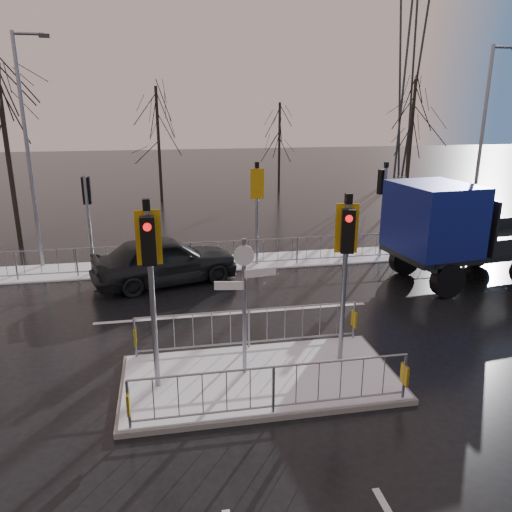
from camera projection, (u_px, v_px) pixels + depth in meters
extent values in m
plane|color=black|center=(260.00, 381.00, 11.02)|extent=(120.00, 120.00, 0.00)
cube|color=white|center=(217.00, 263.00, 19.10)|extent=(30.00, 2.00, 0.04)
cube|color=silver|center=(235.00, 313.00, 14.59)|extent=(8.00, 0.15, 0.01)
cube|color=slate|center=(260.00, 379.00, 11.00)|extent=(6.00, 3.00, 0.12)
cube|color=white|center=(260.00, 376.00, 10.98)|extent=(5.85, 2.85, 0.03)
cube|color=gold|center=(128.00, 403.00, 9.05)|extent=(0.05, 0.28, 0.42)
cube|color=gold|center=(405.00, 374.00, 10.00)|extent=(0.05, 0.28, 0.42)
cube|color=gold|center=(135.00, 336.00, 11.65)|extent=(0.05, 0.28, 0.42)
cube|color=gold|center=(354.00, 319.00, 12.59)|extent=(0.05, 0.28, 0.42)
cylinder|color=gray|center=(153.00, 303.00, 10.04)|extent=(0.11, 0.11, 3.80)
cube|color=black|center=(148.00, 241.00, 9.48)|extent=(0.28, 0.22, 0.95)
cylinder|color=red|center=(147.00, 227.00, 9.29)|extent=(0.16, 0.04, 0.16)
cube|color=#C8930B|center=(149.00, 238.00, 9.72)|extent=(0.50, 0.03, 1.10)
cube|color=black|center=(146.00, 205.00, 9.45)|extent=(0.14, 0.14, 0.22)
cylinder|color=gray|center=(344.00, 286.00, 11.17)|extent=(0.11, 0.11, 3.70)
cube|color=black|center=(348.00, 231.00, 10.62)|extent=(0.33, 0.28, 0.95)
cylinder|color=red|center=(349.00, 219.00, 10.43)|extent=(0.16, 0.08, 0.16)
cube|color=#C8930B|center=(347.00, 228.00, 10.86)|extent=(0.49, 0.16, 1.10)
cube|color=black|center=(349.00, 199.00, 10.59)|extent=(0.14, 0.14, 0.22)
cylinder|color=gray|center=(244.00, 309.00, 10.67)|extent=(0.09, 0.09, 3.10)
cube|color=silver|center=(260.00, 272.00, 10.49)|extent=(0.70, 0.14, 0.18)
cube|color=silver|center=(229.00, 286.00, 10.45)|extent=(0.62, 0.15, 0.18)
cylinder|color=silver|center=(244.00, 256.00, 10.29)|extent=(0.44, 0.03, 0.44)
cylinder|color=gray|center=(89.00, 225.00, 17.51)|extent=(0.11, 0.11, 3.50)
cube|color=black|center=(87.00, 190.00, 17.33)|extent=(0.28, 0.22, 0.95)
cylinder|color=red|center=(86.00, 181.00, 17.34)|extent=(0.16, 0.04, 0.16)
cylinder|color=gray|center=(257.00, 217.00, 18.55)|extent=(0.11, 0.11, 3.60)
cube|color=black|center=(256.00, 183.00, 18.35)|extent=(0.28, 0.22, 0.95)
cylinder|color=red|center=(255.00, 174.00, 18.37)|extent=(0.16, 0.04, 0.16)
cube|color=#C8930B|center=(257.00, 184.00, 18.11)|extent=(0.50, 0.03, 1.10)
cube|color=black|center=(257.00, 165.00, 17.99)|extent=(0.14, 0.14, 0.22)
cylinder|color=gray|center=(383.00, 213.00, 19.44)|extent=(0.11, 0.11, 3.50)
cube|color=black|center=(382.00, 182.00, 19.24)|extent=(0.33, 0.28, 0.95)
cylinder|color=red|center=(381.00, 174.00, 19.25)|extent=(0.16, 0.08, 0.16)
cube|color=black|center=(386.00, 165.00, 18.89)|extent=(0.14, 0.14, 0.22)
imported|color=black|center=(165.00, 260.00, 16.84)|extent=(5.19, 3.16, 1.65)
cylinder|color=black|center=(447.00, 280.00, 15.67)|extent=(1.15, 0.47, 1.12)
cylinder|color=black|center=(405.00, 259.00, 17.81)|extent=(1.15, 0.47, 1.12)
cylinder|color=black|center=(477.00, 252.00, 18.71)|extent=(1.15, 0.47, 1.12)
cube|color=black|center=(492.00, 247.00, 17.35)|extent=(7.64, 3.44, 0.18)
cube|color=navy|center=(433.00, 218.00, 16.26)|extent=(2.54, 2.93, 2.24)
cube|color=black|center=(462.00, 203.00, 16.44)|extent=(0.31, 2.23, 1.23)
cube|color=#2D3033|center=(412.00, 256.00, 16.43)|extent=(0.44, 2.57, 0.39)
cube|color=black|center=(468.00, 220.00, 16.71)|extent=(0.41, 2.68, 1.68)
cylinder|color=black|center=(9.00, 160.00, 20.29)|extent=(0.20, 0.20, 7.36)
cylinder|color=black|center=(159.00, 146.00, 30.34)|extent=(0.19, 0.19, 6.90)
cylinder|color=black|center=(279.00, 148.00, 33.76)|extent=(0.16, 0.16, 5.98)
cylinder|color=black|center=(411.00, 139.00, 32.14)|extent=(0.20, 0.20, 7.36)
cylinder|color=gray|center=(480.00, 153.00, 19.68)|extent=(0.14, 0.14, 8.00)
cylinder|color=gray|center=(505.00, 47.00, 18.63)|extent=(1.00, 0.10, 0.10)
cylinder|color=gray|center=(28.00, 156.00, 17.61)|extent=(0.14, 0.14, 8.20)
cylinder|color=gray|center=(28.00, 34.00, 16.53)|extent=(1.00, 0.10, 0.10)
cube|color=#2D3033|center=(44.00, 36.00, 16.64)|extent=(0.35, 0.18, 0.12)
cylinder|color=#2D3033|center=(414.00, 50.00, 40.13)|extent=(1.18, 1.18, 19.97)
cylinder|color=#2D3033|center=(400.00, 50.00, 39.92)|extent=(1.18, 1.18, 19.97)
cylinder|color=#2D3033|center=(422.00, 49.00, 39.00)|extent=(1.18, 1.18, 19.97)
cylinder|color=#2D3033|center=(407.00, 49.00, 38.79)|extent=(1.18, 1.18, 19.97)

